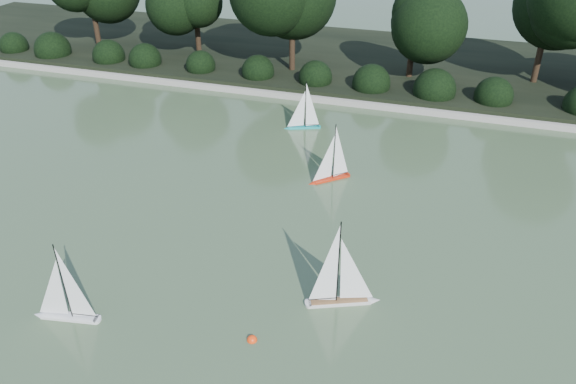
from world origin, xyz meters
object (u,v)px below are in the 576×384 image
at_px(sailboat_white_b, 345,290).
at_px(sailboat_white_a, 62,306).
at_px(race_buoy, 252,340).
at_px(sailboat_teal, 301,121).
at_px(sailboat_orange, 328,171).

bearing_deg(sailboat_white_b, sailboat_white_a, -157.90).
bearing_deg(sailboat_white_a, sailboat_white_b, 22.10).
xyz_separation_m(sailboat_white_b, race_buoy, (-1.22, -1.32, -0.28)).
xyz_separation_m(sailboat_teal, race_buoy, (1.58, -8.16, -0.23)).
relative_size(sailboat_white_a, race_buoy, 9.75).
height_order(sailboat_white_a, sailboat_teal, sailboat_white_a).
distance_m(sailboat_white_a, race_buoy, 3.22).
bearing_deg(sailboat_teal, sailboat_white_a, -100.46).
height_order(sailboat_white_a, race_buoy, sailboat_white_a).
bearing_deg(sailboat_teal, sailboat_white_b, -67.71).
bearing_deg(race_buoy, sailboat_teal, 100.98).
bearing_deg(sailboat_white_b, race_buoy, -132.71).
distance_m(sailboat_white_a, sailboat_orange, 6.65).
distance_m(sailboat_orange, sailboat_teal, 3.09).
bearing_deg(race_buoy, sailboat_white_b, 47.29).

